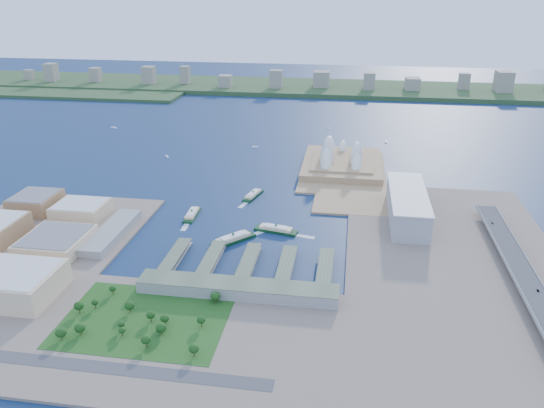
% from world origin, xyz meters
% --- Properties ---
extents(ground, '(3000.00, 3000.00, 0.00)m').
position_xyz_m(ground, '(0.00, 0.00, 0.00)').
color(ground, '#0D183F').
rests_on(ground, ground).
extents(west_land, '(220.00, 390.00, 3.00)m').
position_xyz_m(west_land, '(-250.00, -105.00, 1.50)').
color(west_land, '#78695C').
rests_on(west_land, ground).
extents(south_land, '(720.00, 180.00, 3.00)m').
position_xyz_m(south_land, '(0.00, -210.00, 1.50)').
color(south_land, '#78695C').
rests_on(south_land, ground).
extents(east_land, '(240.00, 500.00, 3.00)m').
position_xyz_m(east_land, '(240.00, -50.00, 1.50)').
color(east_land, '#78695C').
rests_on(east_land, ground).
extents(peninsula, '(135.00, 220.00, 3.00)m').
position_xyz_m(peninsula, '(107.50, 260.00, 1.50)').
color(peninsula, '#9F7E56').
rests_on(peninsula, ground).
extents(far_shore, '(2200.00, 260.00, 12.00)m').
position_xyz_m(far_shore, '(0.00, 980.00, 6.00)').
color(far_shore, '#2D4926').
rests_on(far_shore, ground).
extents(opera_house, '(134.00, 180.00, 58.00)m').
position_xyz_m(opera_house, '(105.00, 280.00, 32.00)').
color(opera_house, white).
rests_on(opera_house, peninsula).
extents(toaster_building, '(45.00, 155.00, 35.00)m').
position_xyz_m(toaster_building, '(195.00, 80.00, 20.50)').
color(toaster_building, '#949499').
rests_on(toaster_building, east_land).
extents(expressway, '(26.00, 340.00, 11.85)m').
position_xyz_m(expressway, '(300.00, -60.00, 8.93)').
color(expressway, gray).
rests_on(expressway, east_land).
extents(west_buildings, '(200.00, 280.00, 27.00)m').
position_xyz_m(west_buildings, '(-250.00, -70.00, 16.50)').
color(west_buildings, '#946F4A').
rests_on(west_buildings, west_land).
extents(ferry_wharves, '(184.00, 90.00, 9.30)m').
position_xyz_m(ferry_wharves, '(14.00, -75.00, 4.65)').
color(ferry_wharves, '#4D5943').
rests_on(ferry_wharves, ground).
extents(terminal_building, '(200.00, 28.00, 12.00)m').
position_xyz_m(terminal_building, '(15.00, -135.00, 9.00)').
color(terminal_building, gray).
rests_on(terminal_building, south_land).
extents(park, '(150.00, 110.00, 16.00)m').
position_xyz_m(park, '(-60.00, -190.00, 11.00)').
color(park, '#194714').
rests_on(park, south_land).
extents(far_skyline, '(1900.00, 140.00, 55.00)m').
position_xyz_m(far_skyline, '(0.00, 960.00, 39.50)').
color(far_skyline, gray).
rests_on(far_skyline, far_shore).
extents(ferry_a, '(14.08, 49.98, 9.38)m').
position_xyz_m(ferry_a, '(-87.34, 48.99, 4.69)').
color(ferry_a, '#0D3416').
rests_on(ferry_a, ground).
extents(ferry_b, '(23.93, 50.58, 9.27)m').
position_xyz_m(ferry_b, '(-19.31, 130.31, 4.63)').
color(ferry_b, '#0D3416').
rests_on(ferry_b, ground).
extents(ferry_c, '(50.35, 53.17, 11.04)m').
position_xyz_m(ferry_c, '(-16.27, -16.19, 5.52)').
color(ferry_c, '#0D3416').
rests_on(ferry_c, ground).
extents(ferry_d, '(56.39, 25.01, 10.34)m').
position_xyz_m(ferry_d, '(30.75, 18.55, 5.17)').
color(ferry_d, '#0D3416').
rests_on(ferry_d, ground).
extents(boat_a, '(10.29, 12.07, 2.46)m').
position_xyz_m(boat_a, '(-207.76, 294.57, 1.23)').
color(boat_a, white).
rests_on(boat_a, ground).
extents(boat_b, '(10.69, 4.30, 2.83)m').
position_xyz_m(boat_b, '(-62.33, 376.79, 1.42)').
color(boat_b, white).
rests_on(boat_b, ground).
extents(boat_c, '(4.15, 12.49, 2.78)m').
position_xyz_m(boat_c, '(185.26, 450.10, 1.39)').
color(boat_c, white).
rests_on(boat_c, ground).
extents(boat_d, '(15.94, 10.32, 2.71)m').
position_xyz_m(boat_d, '(-389.63, 474.31, 1.36)').
color(boat_d, white).
rests_on(boat_d, ground).
extents(boat_e, '(5.85, 11.50, 2.70)m').
position_xyz_m(boat_e, '(67.23, 535.61, 1.35)').
color(boat_e, white).
rests_on(boat_e, ground).
extents(car_b, '(1.40, 4.00, 1.32)m').
position_xyz_m(car_b, '(304.00, -103.64, 15.51)').
color(car_b, slate).
rests_on(car_b, expressway).
extents(car_c, '(1.92, 4.73, 1.37)m').
position_xyz_m(car_c, '(296.00, 52.27, 15.54)').
color(car_c, slate).
rests_on(car_c, expressway).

